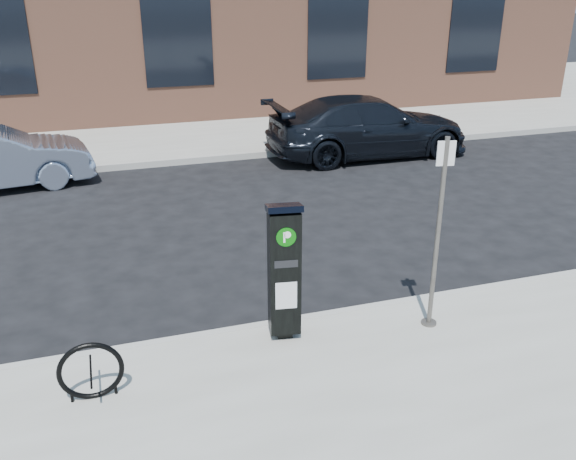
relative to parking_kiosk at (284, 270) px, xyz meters
name	(u,v)px	position (x,y,z in m)	size (l,w,h in m)	color
ground	(323,323)	(0.65, 0.35, -1.05)	(120.00, 120.00, 0.00)	black
sidewalk_far	(174,112)	(0.65, 14.35, -0.98)	(60.00, 12.00, 0.15)	gray
curb_near	(323,319)	(0.65, 0.33, -0.98)	(60.00, 0.12, 0.16)	#9E9B93
curb_far	(208,159)	(0.65, 8.37, -0.98)	(60.00, 0.12, 0.16)	#9E9B93
parking_kiosk	(284,270)	(0.00, 0.00, 0.00)	(0.45, 0.41, 1.76)	black
sign_pole	(438,237)	(1.85, -0.31, 0.31)	(0.22, 0.20, 2.45)	#59534E
bike_rack	(91,371)	(-2.29, -0.55, -0.57)	(0.68, 0.06, 0.68)	black
car_dark	(368,126)	(4.68, 7.75, -0.30)	(2.12, 5.20, 1.51)	black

